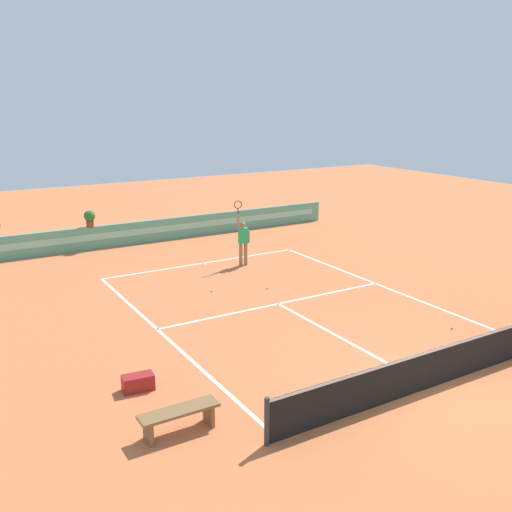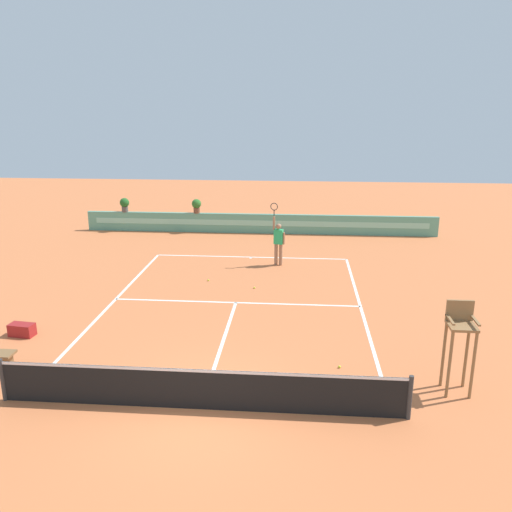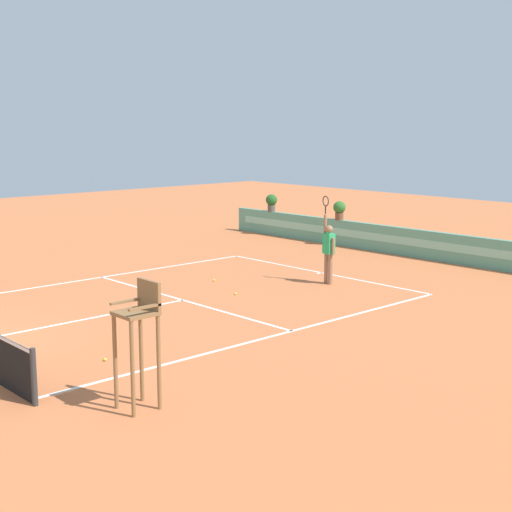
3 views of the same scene
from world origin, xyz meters
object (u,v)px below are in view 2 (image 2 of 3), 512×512
tennis_ball_near_baseline (254,288)px  tennis_ball_mid_court (340,367)px  gear_bag (22,330)px  potted_plant_left (196,205)px  tennis_player (278,240)px  umpire_chair (460,337)px  tennis_ball_by_sideline (208,280)px  potted_plant_far_left (125,204)px

tennis_ball_near_baseline → tennis_ball_mid_court: size_ratio=1.00×
gear_bag → potted_plant_left: size_ratio=0.97×
tennis_ball_mid_court → potted_plant_left: size_ratio=0.09×
tennis_ball_near_baseline → tennis_player: bearing=76.3°
tennis_player → potted_plant_left: bearing=128.7°
umpire_chair → tennis_ball_mid_court: umpire_chair is taller
gear_bag → tennis_ball_by_sideline: gear_bag is taller
gear_bag → potted_plant_far_left: bearing=95.4°
potted_plant_far_left → tennis_player: bearing=-34.0°
umpire_chair → tennis_ball_mid_court: 3.00m
tennis_player → tennis_ball_near_baseline: 3.24m
tennis_ball_mid_court → tennis_ball_near_baseline: bearing=114.7°
tennis_ball_near_baseline → potted_plant_far_left: bearing=131.3°
umpire_chair → potted_plant_far_left: (-12.70, 15.13, 0.07)m
tennis_ball_near_baseline → potted_plant_left: size_ratio=0.09×
tennis_player → tennis_ball_mid_court: 8.99m
tennis_player → tennis_ball_near_baseline: (-0.73, -2.99, -1.02)m
tennis_player → tennis_ball_near_baseline: bearing=-103.7°
umpire_chair → tennis_ball_by_sideline: (-6.99, 7.29, -1.31)m
gear_bag → tennis_player: bearing=47.1°
umpire_chair → gear_bag: size_ratio=3.06×
potted_plant_left → potted_plant_far_left: 3.79m
gear_bag → umpire_chair: bearing=-10.1°
gear_bag → potted_plant_far_left: (-1.25, 13.08, 1.23)m
umpire_chair → potted_plant_far_left: bearing=130.0°
tennis_ball_mid_court → tennis_ball_by_sideline: bearing=124.5°
tennis_ball_near_baseline → potted_plant_far_left: potted_plant_far_left is taller
umpire_chair → tennis_player: bearing=115.0°
umpire_chair → potted_plant_left: size_ratio=2.96×
tennis_ball_mid_court → potted_plant_far_left: potted_plant_far_left is taller
umpire_chair → tennis_player: size_ratio=0.83×
tennis_ball_near_baseline → tennis_ball_by_sideline: same height
tennis_ball_near_baseline → potted_plant_left: 9.42m
gear_bag → potted_plant_left: (2.54, 13.08, 1.23)m
gear_bag → potted_plant_far_left: 13.20m
gear_bag → tennis_ball_mid_court: size_ratio=10.29×
umpire_chair → potted_plant_far_left: umpire_chair is taller
potted_plant_left → tennis_ball_near_baseline: bearing=-66.4°
tennis_ball_by_sideline → potted_plant_left: size_ratio=0.09×
potted_plant_left → potted_plant_far_left: bearing=180.0°
tennis_ball_mid_court → potted_plant_left: bearing=114.0°
umpire_chair → tennis_ball_by_sideline: 10.18m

